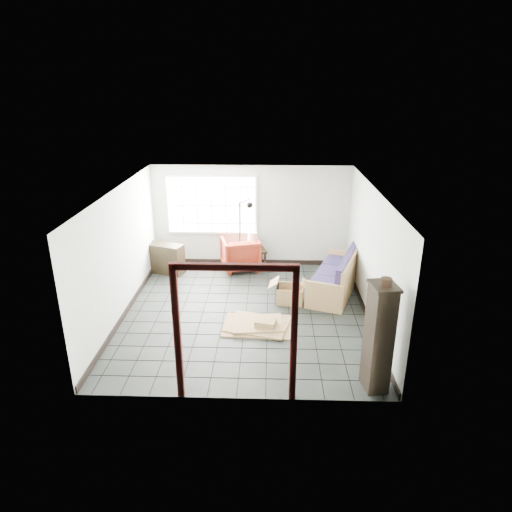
{
  "coord_description": "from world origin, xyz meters",
  "views": [
    {
      "loc": [
        0.49,
        -8.45,
        4.53
      ],
      "look_at": [
        0.2,
        0.3,
        1.16
      ],
      "focal_mm": 32.0,
      "sensor_mm": 36.0,
      "label": 1
    }
  ],
  "objects_px": {
    "tall_shelf": "(379,337)",
    "armchair": "(240,252)",
    "futon_sofa": "(337,278)",
    "side_table": "(256,253)"
  },
  "relations": [
    {
      "from": "armchair",
      "to": "side_table",
      "type": "bearing_deg",
      "value": 165.47
    },
    {
      "from": "tall_shelf",
      "to": "armchair",
      "type": "bearing_deg",
      "value": 108.12
    },
    {
      "from": "futon_sofa",
      "to": "tall_shelf",
      "type": "bearing_deg",
      "value": -68.4
    },
    {
      "from": "side_table",
      "to": "tall_shelf",
      "type": "bearing_deg",
      "value": -67.16
    },
    {
      "from": "armchair",
      "to": "tall_shelf",
      "type": "xyz_separation_m",
      "value": [
        2.42,
        -4.8,
        0.44
      ]
    },
    {
      "from": "armchair",
      "to": "tall_shelf",
      "type": "relative_size",
      "value": 0.52
    },
    {
      "from": "futon_sofa",
      "to": "armchair",
      "type": "height_order",
      "value": "futon_sofa"
    },
    {
      "from": "futon_sofa",
      "to": "armchair",
      "type": "distance_m",
      "value": 2.65
    },
    {
      "from": "futon_sofa",
      "to": "side_table",
      "type": "distance_m",
      "value": 2.31
    },
    {
      "from": "futon_sofa",
      "to": "side_table",
      "type": "height_order",
      "value": "futon_sofa"
    }
  ]
}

